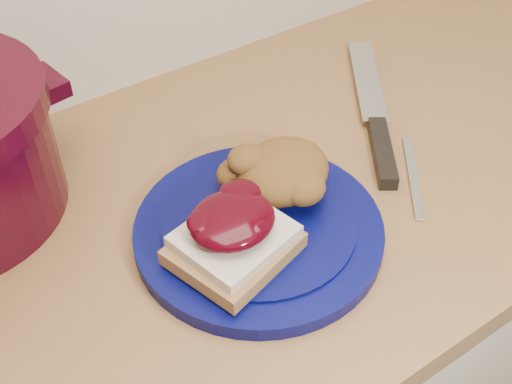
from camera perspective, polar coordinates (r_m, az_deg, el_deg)
plate at (r=0.74m, az=0.24°, el=-3.44°), size 0.33×0.33×0.02m
sandwich at (r=0.68m, az=-2.03°, el=-3.84°), size 0.15×0.14×0.06m
stuffing_mound at (r=0.75m, az=2.40°, el=1.86°), size 0.13×0.12×0.06m
chef_knife at (r=0.90m, az=10.78°, el=5.40°), size 0.22×0.30×0.02m
butter_knife at (r=0.84m, az=13.81°, el=1.38°), size 0.11×0.13×0.00m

